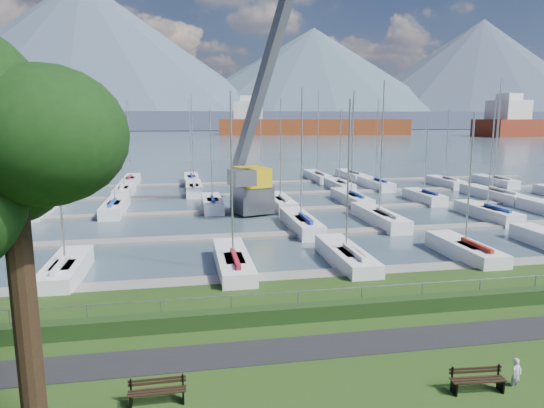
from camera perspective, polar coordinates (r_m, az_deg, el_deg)
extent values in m
cube|color=black|center=(20.12, 8.01, -16.10)|extent=(160.00, 2.00, 0.04)
cube|color=#41535F|center=(280.28, -9.25, 8.26)|extent=(800.00, 540.00, 0.20)
cube|color=#1C3413|center=(22.24, 5.89, -12.44)|extent=(80.00, 0.70, 0.70)
cylinder|color=gray|center=(22.28, 5.64, -10.03)|extent=(80.00, 0.04, 0.04)
cube|color=#485069|center=(350.12, -9.53, 9.68)|extent=(900.00, 80.00, 12.00)
cone|color=#475567|center=(429.31, -21.09, 16.14)|extent=(340.00, 340.00, 115.00)
cone|color=#475968|center=(446.66, 4.87, 14.58)|extent=(300.00, 300.00, 85.00)
cone|color=#3F4A5D|center=(526.36, 23.31, 13.96)|extent=(320.00, 320.00, 100.00)
cube|color=gray|center=(28.23, 2.21, -8.60)|extent=(90.00, 1.60, 0.25)
cube|color=slate|center=(37.66, -1.10, -3.75)|extent=(90.00, 1.60, 0.25)
cube|color=gray|center=(47.32, -3.05, -0.85)|extent=(90.00, 1.60, 0.25)
cube|color=#65625E|center=(57.10, -4.33, 1.06)|extent=(90.00, 1.60, 0.25)
cube|color=slate|center=(66.95, -5.24, 2.41)|extent=(90.00, 1.60, 0.25)
cube|color=black|center=(16.82, -16.26, -21.30)|extent=(0.06, 0.40, 0.45)
cube|color=black|center=(16.75, -16.27, -19.74)|extent=(0.05, 0.05, 0.40)
cube|color=black|center=(16.72, -10.40, -21.24)|extent=(0.06, 0.40, 0.45)
cube|color=black|center=(16.66, -10.45, -19.67)|extent=(0.05, 0.05, 0.40)
cube|color=black|center=(16.50, -13.40, -20.90)|extent=(1.80, 0.10, 0.04)
cube|color=black|center=(16.63, -13.37, -20.63)|extent=(1.80, 0.10, 0.04)
cube|color=black|center=(16.76, -13.34, -20.37)|extent=(1.80, 0.10, 0.04)
cube|color=black|center=(16.72, -13.36, -19.78)|extent=(1.80, 0.04, 0.08)
cube|color=black|center=(16.66, -13.38, -19.42)|extent=(1.80, 0.04, 0.08)
cube|color=black|center=(17.88, 20.63, -19.53)|extent=(0.09, 0.40, 0.45)
cube|color=black|center=(17.81, 20.45, -18.07)|extent=(0.05, 0.05, 0.40)
cube|color=black|center=(18.59, 25.30, -18.65)|extent=(0.09, 0.40, 0.45)
cube|color=black|center=(18.53, 25.10, -17.25)|extent=(0.05, 0.05, 0.40)
cube|color=black|center=(18.00, 23.31, -18.69)|extent=(1.80, 0.24, 0.04)
cube|color=black|center=(18.11, 23.07, -18.47)|extent=(1.80, 0.24, 0.04)
cube|color=black|center=(18.23, 22.83, -18.27)|extent=(1.80, 0.24, 0.04)
cube|color=black|center=(18.19, 22.79, -17.72)|extent=(1.80, 0.18, 0.08)
cube|color=black|center=(18.13, 22.82, -17.39)|extent=(1.80, 0.18, 0.08)
imported|color=#B4B5BC|center=(18.94, 26.83, -17.06)|extent=(0.48, 0.39, 1.14)
cylinder|color=black|center=(15.09, -27.06, -11.00)|extent=(0.70, 0.70, 7.47)
sphere|color=black|center=(16.13, -28.84, 2.91)|extent=(3.41, 3.41, 3.41)
sphere|color=black|center=(13.84, -25.30, 7.29)|extent=(4.31, 4.31, 4.31)
cube|color=#53545A|center=(46.04, -2.37, 0.63)|extent=(3.98, 3.98, 2.60)
cube|color=gold|center=(45.73, -2.38, 3.23)|extent=(3.46, 4.00, 1.80)
cube|color=slate|center=(50.22, -1.10, 14.15)|extent=(5.93, 10.47, 19.89)
cube|color=slate|center=(43.58, -3.58, 3.13)|extent=(2.55, 2.68, 1.40)
cube|color=brown|center=(247.99, 4.91, 8.78)|extent=(95.65, 29.92, 10.00)
cube|color=silver|center=(245.59, -2.82, 10.54)|extent=(15.68, 15.68, 12.00)
cube|color=silver|center=(245.72, -2.84, 12.17)|extent=(8.96, 8.96, 4.00)
cube|color=silver|center=(248.05, 26.01, 9.53)|extent=(16.09, 16.09, 12.00)
cube|color=silver|center=(248.18, 26.14, 11.14)|extent=(9.20, 9.20, 4.00)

